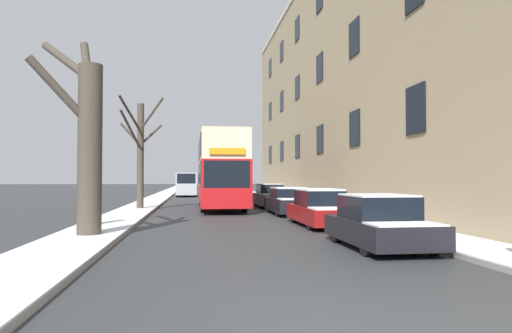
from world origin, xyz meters
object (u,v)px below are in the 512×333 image
object	(u,v)px
double_decker_bus	(220,168)
pedestrian_left_sidewalk	(94,202)
bare_tree_left_1	(140,151)
bare_tree_left_0	(87,140)
parked_car_1	(320,209)
parked_car_2	(289,202)
parked_car_3	(270,197)
oncoming_van	(187,184)
parked_car_0	(380,223)

from	to	relation	value
double_decker_bus	pedestrian_left_sidewalk	distance (m)	12.28
bare_tree_left_1	bare_tree_left_0	bearing A→B (deg)	-90.84
parked_car_1	parked_car_2	distance (m)	5.84
bare_tree_left_1	pedestrian_left_sidewalk	world-z (taller)	bare_tree_left_1
parked_car_3	bare_tree_left_0	bearing A→B (deg)	-119.08
bare_tree_left_0	pedestrian_left_sidewalk	distance (m)	3.64
parked_car_1	parked_car_3	xyz separation A→B (m)	(0.00, 11.69, 0.03)
parked_car_1	parked_car_2	xyz separation A→B (m)	(0.00, 5.84, -0.01)
bare_tree_left_1	parked_car_2	bearing A→B (deg)	-24.53
bare_tree_left_0	double_decker_bus	bearing A→B (deg)	70.80
parked_car_1	parked_car_2	world-z (taller)	parked_car_1
bare_tree_left_0	parked_car_3	size ratio (longest dim) A/B	1.53
bare_tree_left_0	parked_car_2	world-z (taller)	bare_tree_left_0
double_decker_bus	parked_car_2	distance (m)	6.45
parked_car_1	parked_car_2	bearing A→B (deg)	90.00
double_decker_bus	oncoming_van	size ratio (longest dim) A/B	2.05
parked_car_2	oncoming_van	world-z (taller)	oncoming_van
parked_car_3	pedestrian_left_sidewalk	distance (m)	14.37
bare_tree_left_0	oncoming_van	bearing A→B (deg)	85.66
bare_tree_left_0	bare_tree_left_1	bearing A→B (deg)	89.16
bare_tree_left_1	parked_car_0	world-z (taller)	bare_tree_left_1
parked_car_0	parked_car_2	world-z (taller)	parked_car_0
bare_tree_left_0	parked_car_1	world-z (taller)	bare_tree_left_0
parked_car_1	pedestrian_left_sidewalk	xyz separation A→B (m)	(-8.52, 0.12, 0.33)
bare_tree_left_0	parked_car_3	xyz separation A→B (m)	(8.11, 14.57, -2.31)
parked_car_0	pedestrian_left_sidewalk	bearing A→B (deg)	145.58
parked_car_0	pedestrian_left_sidewalk	size ratio (longest dim) A/B	2.18
bare_tree_left_0	parked_car_2	bearing A→B (deg)	47.11
parked_car_0	parked_car_1	size ratio (longest dim) A/B	0.86
bare_tree_left_1	pedestrian_left_sidewalk	size ratio (longest dim) A/B	3.57
bare_tree_left_1	parked_car_1	distance (m)	12.65
parked_car_0	parked_car_3	distance (m)	17.40
parked_car_0	parked_car_1	xyz separation A→B (m)	(-0.00, 5.72, 0.01)
double_decker_bus	oncoming_van	bearing A→B (deg)	96.72
bare_tree_left_1	pedestrian_left_sidewalk	bearing A→B (deg)	-93.62
bare_tree_left_0	bare_tree_left_1	xyz separation A→B (m)	(0.18, 12.34, 0.44)
parked_car_1	parked_car_3	size ratio (longest dim) A/B	1.10
parked_car_0	oncoming_van	bearing A→B (deg)	98.65
bare_tree_left_0	parked_car_3	bearing A→B (deg)	60.92
bare_tree_left_1	oncoming_van	bearing A→B (deg)	83.65
bare_tree_left_0	double_decker_bus	size ratio (longest dim) A/B	0.55
double_decker_bus	parked_car_1	bearing A→B (deg)	-73.75
double_decker_bus	parked_car_3	xyz separation A→B (m)	(3.24, 0.59, -1.82)
bare_tree_left_1	double_decker_bus	bearing A→B (deg)	19.33
parked_car_0	oncoming_van	size ratio (longest dim) A/B	0.69
parked_car_0	pedestrian_left_sidewalk	xyz separation A→B (m)	(-8.52, 5.83, 0.34)
bare_tree_left_1	pedestrian_left_sidewalk	distance (m)	9.67
double_decker_bus	parked_car_0	world-z (taller)	double_decker_bus
double_decker_bus	pedestrian_left_sidewalk	world-z (taller)	double_decker_bus
parked_car_2	pedestrian_left_sidewalk	world-z (taller)	pedestrian_left_sidewalk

